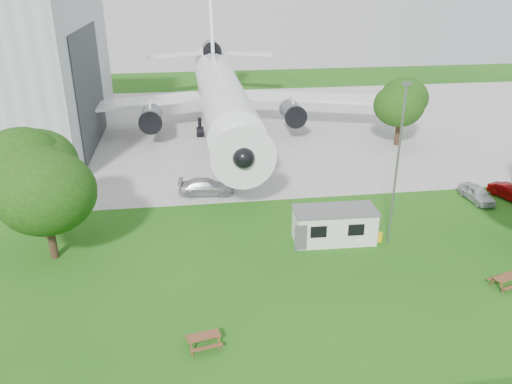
{
  "coord_description": "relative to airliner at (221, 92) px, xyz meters",
  "views": [
    {
      "loc": [
        -6.33,
        -25.07,
        18.71
      ],
      "look_at": [
        -1.62,
        8.0,
        4.0
      ],
      "focal_mm": 35.0,
      "sensor_mm": 36.0,
      "label": 1
    }
  ],
  "objects": [
    {
      "name": "lamp_mast",
      "position": [
        10.2,
        -29.66,
        0.73
      ],
      "size": [
        0.16,
        0.16,
        12.0
      ],
      "primitive_type": "cylinder",
      "color": "slate",
      "rests_on": "ground"
    },
    {
      "name": "site_cabin",
      "position": [
        6.21,
        -28.77,
        -3.96
      ],
      "size": [
        6.79,
        2.88,
        2.62
      ],
      "color": "silver",
      "rests_on": "ground"
    },
    {
      "name": "tree_far_apron",
      "position": [
        20.05,
        -7.52,
        -0.1
      ],
      "size": [
        6.07,
        6.07,
        8.22
      ],
      "color": "#382619",
      "rests_on": "ground"
    },
    {
      "name": "ground",
      "position": [
        2.0,
        -35.86,
        -5.27
      ],
      "size": [
        160.0,
        160.0,
        0.0
      ],
      "primitive_type": "plane",
      "color": "#2C6C19"
    },
    {
      "name": "picnic_west",
      "position": [
        -4.11,
        -39.23,
        -5.27
      ],
      "size": [
        2.05,
        1.81,
        0.76
      ],
      "primitive_type": null,
      "rotation": [
        0.0,
        0.0,
        0.19
      ],
      "color": "brown",
      "rests_on": "ground"
    },
    {
      "name": "concrete_apron",
      "position": [
        2.0,
        2.14,
        -5.25
      ],
      "size": [
        120.0,
        46.0,
        0.03
      ],
      "primitive_type": "cube",
      "color": "#B7B7B2",
      "rests_on": "ground"
    },
    {
      "name": "tree_west_big",
      "position": [
        -15.42,
        -25.11,
        0.64
      ],
      "size": [
        7.51,
        7.51,
        9.68
      ],
      "color": "#382619",
      "rests_on": "ground"
    },
    {
      "name": "tree_west_small",
      "position": [
        -14.26,
        -28.34,
        0.09
      ],
      "size": [
        6.71,
        6.71,
        8.73
      ],
      "color": "#382619",
      "rests_on": "ground"
    },
    {
      "name": "car_ne_sedan",
      "position": [
        24.0,
        -23.62,
        -4.63
      ],
      "size": [
        2.53,
        4.1,
        1.27
      ],
      "primitive_type": "imported",
      "rotation": [
        0.0,
        0.0,
        0.33
      ],
      "color": "#930809",
      "rests_on": "ground"
    },
    {
      "name": "car_ne_hatch",
      "position": [
        20.87,
        -23.54,
        -4.59
      ],
      "size": [
        1.83,
        4.09,
        1.36
      ],
      "primitive_type": "imported",
      "rotation": [
        0.0,
        0.0,
        0.05
      ],
      "color": "#ADB1B5",
      "rests_on": "ground"
    },
    {
      "name": "car_apron_van",
      "position": [
        -2.93,
        -18.73,
        -4.54
      ],
      "size": [
        5.2,
        2.55,
        1.46
      ],
      "primitive_type": "imported",
      "rotation": [
        0.0,
        0.0,
        1.47
      ],
      "color": "#AEB0B6",
      "rests_on": "ground"
    },
    {
      "name": "picnic_east",
      "position": [
        15.52,
        -36.29,
        -5.27
      ],
      "size": [
        2.17,
        1.98,
        0.76
      ],
      "primitive_type": null,
      "rotation": [
        0.0,
        0.0,
        0.31
      ],
      "color": "brown",
      "rests_on": "ground"
    },
    {
      "name": "airliner",
      "position": [
        0.0,
        0.0,
        0.0
      ],
      "size": [
        46.36,
        47.73,
        17.69
      ],
      "color": "white",
      "rests_on": "ground"
    }
  ]
}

